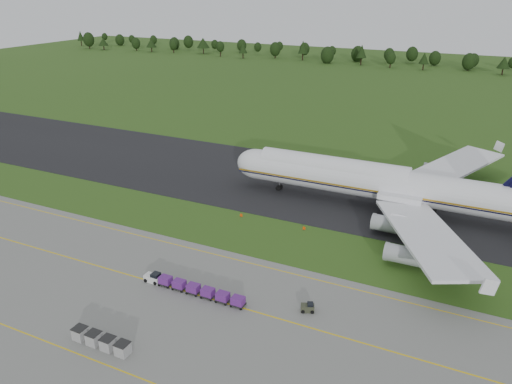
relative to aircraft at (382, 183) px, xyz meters
The scene contains 10 objects.
ground 29.44m from the aircraft, 128.17° to the right, with size 600.00×600.00×0.00m, color #2B4E17.
apron 59.72m from the aircraft, 107.47° to the right, with size 300.00×52.00×0.06m, color slate.
taxiway 19.47m from the aircraft, 163.45° to the left, with size 300.00×40.00×0.08m, color black.
apron_markings 53.09m from the aircraft, 109.76° to the right, with size 300.00×30.20×0.01m.
tree_line 199.47m from the aircraft, 94.93° to the left, with size 522.15×21.29×11.94m.
aircraft is the anchor object (origin of this frame).
baggage_train 48.71m from the aircraft, 113.21° to the right, with size 17.78×1.61×1.55m.
utility_cart 41.59m from the aircraft, 91.83° to the right, with size 2.23×1.80×1.06m.
uld_row 64.68m from the aircraft, 111.06° to the right, with size 8.95×1.75×1.73m.
edge_markers 25.11m from the aircraft, 136.84° to the right, with size 14.25×0.30×0.60m.
Camera 1 is at (35.89, -76.36, 44.20)m, focal length 35.00 mm.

